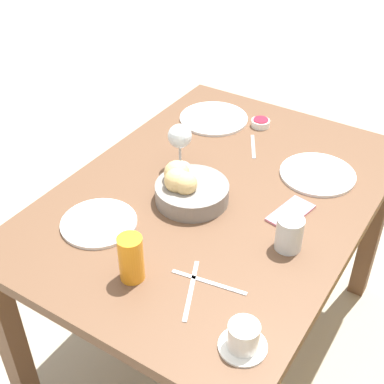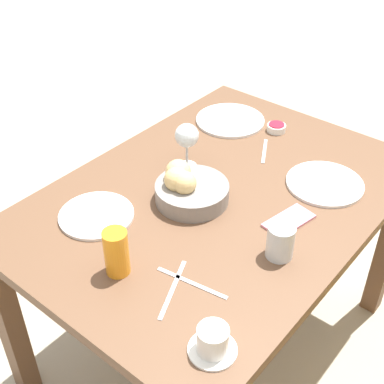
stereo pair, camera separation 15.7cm
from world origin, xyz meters
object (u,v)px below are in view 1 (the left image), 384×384
at_px(wine_glass, 180,138).
at_px(coffee_cup, 243,338).
at_px(plate_far_center, 318,174).
at_px(cell_phone, 291,213).
at_px(plate_near_right, 99,223).
at_px(knife_silver, 209,282).
at_px(spoon_coffee, 253,146).
at_px(water_tumbler, 289,234).
at_px(fork_silver, 191,290).
at_px(juice_glass, 131,258).
at_px(jam_bowl_berry, 261,123).
at_px(bread_basket, 188,188).
at_px(plate_near_left, 214,118).

xyz_separation_m(wine_glass, coffee_cup, (0.51, 0.50, -0.08)).
bearing_deg(plate_far_center, wine_glass, -63.61).
distance_m(plate_far_center, cell_phone, 0.22).
xyz_separation_m(plate_near_right, knife_silver, (0.03, 0.38, -0.00)).
distance_m(wine_glass, coffee_cup, 0.72).
bearing_deg(cell_phone, spoon_coffee, -136.07).
bearing_deg(wine_glass, coffee_cup, 44.37).
bearing_deg(knife_silver, water_tumbler, 153.45).
bearing_deg(knife_silver, fork_silver, -27.25).
xyz_separation_m(juice_glass, jam_bowl_berry, (-0.85, -0.07, -0.05)).
relative_size(bread_basket, cell_phone, 1.35).
relative_size(plate_near_left, plate_far_center, 1.05).
bearing_deg(water_tumbler, bread_basket, -95.32).
xyz_separation_m(bread_basket, juice_glass, (0.34, 0.05, 0.02)).
xyz_separation_m(plate_near_left, water_tumbler, (0.49, 0.52, 0.04)).
xyz_separation_m(juice_glass, coffee_cup, (0.04, 0.33, -0.03)).
relative_size(bread_basket, wine_glass, 1.40).
bearing_deg(plate_near_left, fork_silver, 26.74).
bearing_deg(fork_silver, spoon_coffee, -165.54).
bearing_deg(knife_silver, plate_far_center, 174.64).
xyz_separation_m(jam_bowl_berry, fork_silver, (0.81, 0.22, -0.01)).
bearing_deg(plate_near_left, spoon_coffee, 66.62).
distance_m(plate_near_right, cell_phone, 0.55).
bearing_deg(plate_near_right, bread_basket, 146.46).
distance_m(juice_glass, wine_glass, 0.50).
height_order(water_tumbler, jam_bowl_berry, water_tumbler).
bearing_deg(plate_far_center, cell_phone, 1.82).
bearing_deg(water_tumbler, jam_bowl_berry, -147.09).
bearing_deg(fork_silver, bread_basket, -146.22).
bearing_deg(cell_phone, wine_glass, -94.15).
height_order(coffee_cup, cell_phone, coffee_cup).
distance_m(jam_bowl_berry, cell_phone, 0.51).
xyz_separation_m(plate_near_right, jam_bowl_berry, (-0.74, 0.14, 0.01)).
height_order(knife_silver, spoon_coffee, same).
bearing_deg(plate_near_right, plate_near_left, -177.45).
relative_size(coffee_cup, spoon_coffee, 0.81).
xyz_separation_m(fork_silver, cell_phone, (-0.40, 0.08, 0.00)).
distance_m(juice_glass, cell_phone, 0.50).
relative_size(water_tumbler, fork_silver, 0.51).
height_order(bread_basket, coffee_cup, bread_basket).
distance_m(water_tumbler, cell_phone, 0.15).
distance_m(jam_bowl_berry, knife_silver, 0.80).
distance_m(plate_near_left, cell_phone, 0.59).
relative_size(plate_near_right, knife_silver, 1.08).
distance_m(fork_silver, spoon_coffee, 0.69).
relative_size(plate_near_left, jam_bowl_berry, 3.75).
xyz_separation_m(bread_basket, jam_bowl_berry, (-0.51, -0.01, -0.03)).
height_order(jam_bowl_berry, spoon_coffee, jam_bowl_berry).
xyz_separation_m(plate_far_center, wine_glass, (0.19, -0.39, 0.11)).
height_order(fork_silver, cell_phone, cell_phone).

